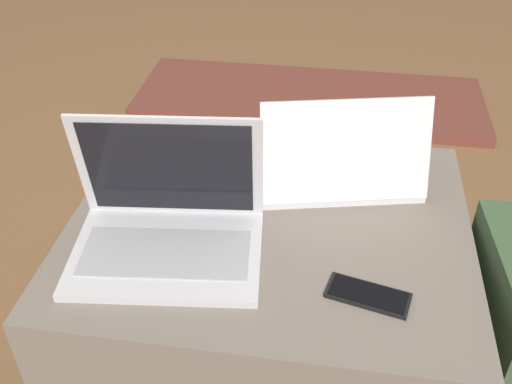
# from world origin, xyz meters

# --- Properties ---
(ground_plane) EXTENTS (14.00, 14.00, 0.00)m
(ground_plane) POSITION_xyz_m (0.00, 0.00, 0.00)
(ground_plane) COLOR brown
(ottoman) EXTENTS (0.83, 0.70, 0.38)m
(ottoman) POSITION_xyz_m (0.00, 0.00, 0.19)
(ottoman) COLOR #3D3832
(ottoman) RESTS_ON ground_plane
(laptop_near) EXTENTS (0.39, 0.29, 0.27)m
(laptop_near) POSITION_xyz_m (-0.19, -0.10, 0.44)
(laptop_near) COLOR silver
(laptop_near) RESTS_ON ottoman
(laptop_far) EXTENTS (0.40, 0.30, 0.23)m
(laptop_far) POSITION_xyz_m (0.13, 0.15, 0.43)
(laptop_far) COLOR silver
(laptop_far) RESTS_ON ottoman
(cell_phone) EXTENTS (0.16, 0.09, 0.01)m
(cell_phone) POSITION_xyz_m (0.20, -0.19, 0.39)
(cell_phone) COLOR black
(cell_phone) RESTS_ON ottoman
(coffee_mug) EXTENTS (0.12, 0.08, 0.10)m
(coffee_mug) POSITION_xyz_m (-0.20, 0.13, 0.43)
(coffee_mug) COLOR #285693
(coffee_mug) RESTS_ON ottoman
(fireplace_hearth) EXTENTS (1.40, 0.50, 0.04)m
(fireplace_hearth) POSITION_xyz_m (0.00, 1.25, 0.02)
(fireplace_hearth) COLOR brown
(fireplace_hearth) RESTS_ON ground_plane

